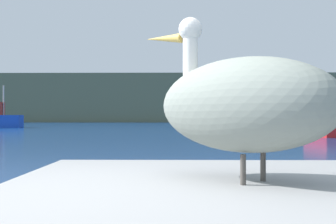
% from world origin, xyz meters
% --- Properties ---
extents(hillside_backdrop, '(140.00, 16.99, 7.50)m').
position_xyz_m(hillside_backdrop, '(0.00, 74.30, 3.75)').
color(hillside_backdrop, '#5B664C').
rests_on(hillside_backdrop, ground).
extents(pelican, '(1.18, 1.16, 0.95)m').
position_xyz_m(pelican, '(1.05, 0.37, 1.14)').
color(pelican, gray).
rests_on(pelican, pier_dock).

